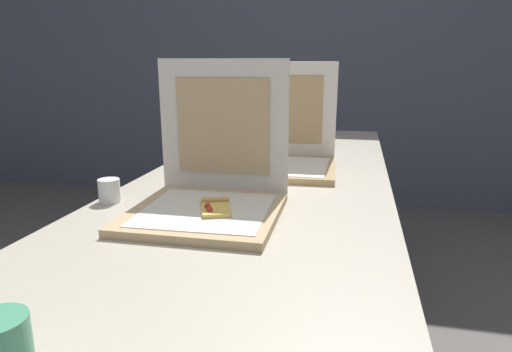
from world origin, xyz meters
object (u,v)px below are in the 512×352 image
Objects in this scene: cup_white_mid at (190,159)px; cup_printed_front at (0,352)px; table at (262,192)px; pizza_box_middle at (284,154)px; pizza_box_front at (210,192)px; cup_white_near_left at (109,191)px.

cup_printed_front is at bearing -80.39° from cup_white_mid.
cup_printed_front is (-0.11, -1.04, 0.09)m from table.
pizza_box_middle is 6.01× the size of cup_white_mid.
table is at bearing 78.92° from pizza_box_front.
pizza_box_middle reaches higher than table.
cup_white_mid is at bearing 159.70° from table.
cup_white_mid is (-0.30, 0.11, 0.08)m from table.
pizza_box_middle is 4.46× the size of cup_printed_front.
pizza_box_front is 5.97× the size of cup_white_near_left.
pizza_box_front reaches higher than pizza_box_middle.
cup_white_near_left is at bearing 174.41° from pizza_box_front.
pizza_box_middle is 1.23m from cup_printed_front.
cup_white_near_left is (-0.38, -0.34, 0.08)m from table.
pizza_box_middle is 0.35m from cup_white_mid.
table is 0.21m from pizza_box_middle.
table is at bearing 84.12° from cup_printed_front.
pizza_box_middle is (0.05, 0.17, 0.10)m from table.
cup_printed_front is (0.27, -0.70, 0.01)m from cup_white_near_left.
table is 26.92× the size of cup_printed_front.
cup_printed_front is (0.20, -1.15, 0.01)m from cup_white_mid.
pizza_box_front reaches higher than table.
table is 1.05m from cup_printed_front.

